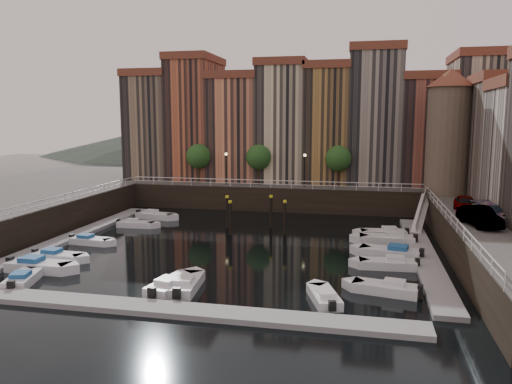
% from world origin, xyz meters
% --- Properties ---
extents(ground, '(200.00, 200.00, 0.00)m').
position_xyz_m(ground, '(0.00, 0.00, 0.00)').
color(ground, black).
rests_on(ground, ground).
extents(quay_far, '(80.00, 20.00, 3.00)m').
position_xyz_m(quay_far, '(0.00, 26.00, 1.50)').
color(quay_far, black).
rests_on(quay_far, ground).
extents(dock_left, '(2.00, 28.00, 0.35)m').
position_xyz_m(dock_left, '(-16.20, -1.00, 0.17)').
color(dock_left, gray).
rests_on(dock_left, ground).
extents(dock_right, '(2.00, 28.00, 0.35)m').
position_xyz_m(dock_right, '(16.20, -1.00, 0.17)').
color(dock_right, gray).
rests_on(dock_right, ground).
extents(dock_near, '(30.00, 2.00, 0.35)m').
position_xyz_m(dock_near, '(0.00, -17.00, 0.17)').
color(dock_near, gray).
rests_on(dock_near, ground).
extents(mountains, '(145.00, 100.00, 18.00)m').
position_xyz_m(mountains, '(1.72, 110.00, 7.92)').
color(mountains, '#2D382D').
rests_on(mountains, ground).
extents(far_terrace, '(48.70, 10.30, 17.50)m').
position_xyz_m(far_terrace, '(3.31, 23.50, 10.95)').
color(far_terrace, '#7F6851').
rests_on(far_terrace, quay_far).
extents(corner_tower, '(5.20, 5.20, 13.80)m').
position_xyz_m(corner_tower, '(20.00, 14.50, 10.19)').
color(corner_tower, '#6B5B4C').
rests_on(corner_tower, quay_right).
extents(promenade_trees, '(21.20, 3.20, 5.20)m').
position_xyz_m(promenade_trees, '(-1.33, 18.20, 6.58)').
color(promenade_trees, black).
rests_on(promenade_trees, quay_far).
extents(street_lamps, '(10.36, 0.36, 4.18)m').
position_xyz_m(street_lamps, '(-1.00, 17.20, 5.90)').
color(street_lamps, black).
rests_on(street_lamps, quay_far).
extents(railings, '(36.08, 34.04, 0.52)m').
position_xyz_m(railings, '(0.00, 4.88, 3.79)').
color(railings, white).
rests_on(railings, ground).
extents(gangway, '(2.78, 8.32, 3.73)m').
position_xyz_m(gangway, '(17.10, 10.00, 1.92)').
color(gangway, white).
rests_on(gangway, ground).
extents(mooring_pilings, '(6.73, 4.60, 3.78)m').
position_xyz_m(mooring_pilings, '(0.19, 5.19, 1.65)').
color(mooring_pilings, black).
rests_on(mooring_pilings, ground).
extents(boat_left_0, '(5.13, 1.89, 1.18)m').
position_xyz_m(boat_left_0, '(-12.78, -11.47, 0.40)').
color(boat_left_0, silver).
rests_on(boat_left_0, ground).
extents(boat_left_1, '(4.49, 1.81, 1.02)m').
position_xyz_m(boat_left_1, '(-13.10, -8.62, 0.34)').
color(boat_left_1, silver).
rests_on(boat_left_1, ground).
extents(boat_left_2, '(4.21, 1.81, 0.95)m').
position_xyz_m(boat_left_2, '(-13.37, -3.15, 0.32)').
color(boat_left_2, silver).
rests_on(boat_left_2, ground).
extents(boat_left_3, '(4.19, 1.71, 0.95)m').
position_xyz_m(boat_left_3, '(-12.53, 4.51, 0.32)').
color(boat_left_3, silver).
rests_on(boat_left_3, ground).
extents(boat_left_4, '(4.77, 2.31, 1.07)m').
position_xyz_m(boat_left_4, '(-12.38, 9.17, 0.36)').
color(boat_left_4, silver).
rests_on(boat_left_4, ground).
extents(boat_right_0, '(4.61, 2.43, 1.03)m').
position_xyz_m(boat_right_0, '(12.81, -10.92, 0.35)').
color(boat_right_0, silver).
rests_on(boat_right_0, ground).
extents(boat_right_1, '(4.58, 1.89, 1.04)m').
position_xyz_m(boat_right_1, '(13.18, -5.11, 0.35)').
color(boat_right_1, silver).
rests_on(boat_right_1, ground).
extents(boat_right_2, '(5.30, 2.79, 1.19)m').
position_xyz_m(boat_right_2, '(13.53, -1.90, 0.40)').
color(boat_right_2, silver).
rests_on(boat_right_2, ground).
extents(boat_right_3, '(5.22, 2.03, 1.19)m').
position_xyz_m(boat_right_3, '(13.47, 2.76, 0.40)').
color(boat_right_3, silver).
rests_on(boat_right_3, ground).
extents(boat_right_4, '(4.73, 2.31, 1.06)m').
position_xyz_m(boat_right_4, '(13.25, 5.56, 0.36)').
color(boat_right_4, silver).
rests_on(boat_right_4, ground).
extents(boat_near_0, '(2.64, 4.48, 1.00)m').
position_xyz_m(boat_near_0, '(-12.03, -14.14, 0.34)').
color(boat_near_0, silver).
rests_on(boat_near_0, ground).
extents(boat_near_1, '(2.53, 4.79, 1.07)m').
position_xyz_m(boat_near_1, '(-1.35, -13.33, 0.36)').
color(boat_near_1, silver).
rests_on(boat_near_1, ground).
extents(boat_near_2, '(2.13, 4.78, 1.08)m').
position_xyz_m(boat_near_2, '(-0.43, -13.05, 0.36)').
color(boat_near_2, silver).
rests_on(boat_near_2, ground).
extents(boat_near_3, '(2.63, 4.19, 0.94)m').
position_xyz_m(boat_near_3, '(8.89, -13.33, 0.32)').
color(boat_near_3, silver).
rests_on(boat_near_3, ground).
extents(car_a, '(2.03, 4.47, 1.49)m').
position_xyz_m(car_a, '(20.11, 3.55, 3.74)').
color(car_a, gray).
rests_on(car_a, quay_right).
extents(car_b, '(2.84, 5.03, 1.57)m').
position_xyz_m(car_b, '(20.02, -2.61, 3.78)').
color(car_b, gray).
rests_on(car_b, quay_right).
extents(car_c, '(2.63, 5.15, 1.43)m').
position_xyz_m(car_c, '(21.23, -0.44, 3.71)').
color(car_c, gray).
rests_on(car_c, quay_right).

